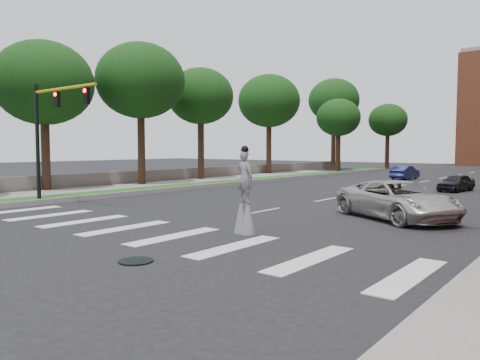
# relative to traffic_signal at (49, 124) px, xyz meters

# --- Properties ---
(ground_plane) EXTENTS (160.00, 160.00, 0.00)m
(ground_plane) POSITION_rel_traffic_signal_xyz_m (9.78, -3.00, -4.15)
(ground_plane) COLOR black
(ground_plane) RESTS_ON ground
(grass_median) EXTENTS (2.00, 60.00, 0.25)m
(grass_median) POSITION_rel_traffic_signal_xyz_m (-1.72, 17.00, -4.03)
(grass_median) COLOR #1B5016
(grass_median) RESTS_ON ground
(median_curb) EXTENTS (0.20, 60.00, 0.28)m
(median_curb) POSITION_rel_traffic_signal_xyz_m (-0.67, 17.00, -4.01)
(median_curb) COLOR gray
(median_curb) RESTS_ON ground
(sidewalk_left) EXTENTS (4.00, 60.00, 0.18)m
(sidewalk_left) POSITION_rel_traffic_signal_xyz_m (-4.72, 7.00, -4.06)
(sidewalk_left) COLOR gray
(sidewalk_left) RESTS_ON ground
(stone_wall) EXTENTS (0.50, 56.00, 1.10)m
(stone_wall) POSITION_rel_traffic_signal_xyz_m (-7.22, 19.00, -3.60)
(stone_wall) COLOR #615B53
(stone_wall) RESTS_ON ground
(manhole) EXTENTS (0.90, 0.90, 0.04)m
(manhole) POSITION_rel_traffic_signal_xyz_m (12.78, -5.00, -4.13)
(manhole) COLOR black
(manhole) RESTS_ON ground
(traffic_signal) EXTENTS (5.30, 0.23, 6.20)m
(traffic_signal) POSITION_rel_traffic_signal_xyz_m (0.00, 0.00, 0.00)
(traffic_signal) COLOR black
(traffic_signal) RESTS_ON ground
(stilt_performer) EXTENTS (0.84, 0.56, 3.02)m
(stilt_performer) POSITION_rel_traffic_signal_xyz_m (12.56, -0.11, -2.95)
(stilt_performer) COLOR black
(stilt_performer) RESTS_ON ground
(suv_crossing) EXTENTS (6.25, 5.26, 1.59)m
(suv_crossing) POSITION_rel_traffic_signal_xyz_m (15.54, 6.27, -3.36)
(suv_crossing) COLOR #BCB9B2
(suv_crossing) RESTS_ON ground
(car_near) EXTENTS (1.97, 3.62, 1.17)m
(car_near) POSITION_rel_traffic_signal_xyz_m (14.29, 20.88, -3.57)
(car_near) COLOR black
(car_near) RESTS_ON ground
(car_mid) EXTENTS (1.55, 3.92, 1.27)m
(car_mid) POSITION_rel_traffic_signal_xyz_m (7.59, 30.48, -3.52)
(car_mid) COLOR navy
(car_mid) RESTS_ON ground
(tree_1) EXTENTS (6.40, 6.40, 9.85)m
(tree_1) POSITION_rel_traffic_signal_xyz_m (-6.75, 3.52, 2.94)
(tree_1) COLOR black
(tree_1) RESTS_ON ground
(tree_2) EXTENTS (6.66, 6.66, 10.78)m
(tree_2) POSITION_rel_traffic_signal_xyz_m (-5.58, 10.56, 3.77)
(tree_2) COLOR black
(tree_2) RESTS_ON ground
(tree_3) EXTENTS (5.79, 5.79, 9.89)m
(tree_3) POSITION_rel_traffic_signal_xyz_m (-6.00, 17.60, 3.23)
(tree_3) COLOR black
(tree_3) RESTS_ON ground
(tree_4) EXTENTS (6.60, 6.60, 10.69)m
(tree_4) POSITION_rel_traffic_signal_xyz_m (-6.38, 28.62, 3.70)
(tree_4) COLOR black
(tree_4) RESTS_ON ground
(tree_5) EXTENTS (6.52, 6.52, 11.79)m
(tree_5) POSITION_rel_traffic_signal_xyz_m (-5.85, 42.50, 4.82)
(tree_5) COLOR black
(tree_5) RESTS_ON ground
(tree_6) EXTENTS (5.02, 5.02, 8.49)m
(tree_6) POSITION_rel_traffic_signal_xyz_m (-2.16, 36.45, 2.16)
(tree_6) COLOR black
(tree_6) RESTS_ON ground
(tree_7) EXTENTS (5.19, 5.19, 8.88)m
(tree_7) POSITION_rel_traffic_signal_xyz_m (-1.60, 50.14, 2.47)
(tree_7) COLOR black
(tree_7) RESTS_ON ground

